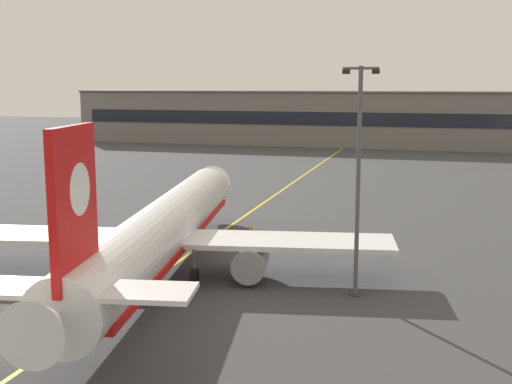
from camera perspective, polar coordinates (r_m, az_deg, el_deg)
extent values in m
plane|color=#3D3D3F|center=(37.21, -17.14, -12.26)|extent=(400.00, 400.00, 0.00)
cube|color=yellow|center=(63.28, -2.13, -2.86)|extent=(3.10, 179.98, 0.01)
cylinder|color=white|center=(46.19, -8.09, -3.15)|extent=(10.08, 36.11, 3.80)
cone|color=white|center=(64.75, -3.94, 0.55)|extent=(4.01, 3.20, 3.61)
cone|color=white|center=(28.40, -17.81, -10.78)|extent=(3.30, 3.26, 2.85)
cube|color=red|center=(46.43, -8.06, -4.41)|extent=(9.50, 33.26, 0.44)
cube|color=black|center=(62.80, -4.25, 0.88)|extent=(3.00, 1.58, 0.60)
cube|color=white|center=(46.95, -7.89, -4.01)|extent=(32.35, 10.36, 0.36)
cylinder|color=gray|center=(48.18, -15.35, -5.40)|extent=(2.90, 3.95, 2.30)
cylinder|color=black|center=(49.85, -14.58, -4.87)|extent=(1.96, 0.52, 1.95)
cylinder|color=gray|center=(45.22, -0.47, -6.03)|extent=(2.90, 3.95, 2.30)
cylinder|color=black|center=(46.99, -0.21, -5.43)|extent=(1.96, 0.52, 1.95)
cube|color=red|center=(30.53, -15.50, -1.19)|extent=(1.24, 4.80, 7.20)
cylinder|color=white|center=(30.68, -15.35, 0.24)|extent=(0.86, 2.44, 2.40)
cube|color=white|center=(30.87, -15.60, -8.15)|extent=(11.32, 4.69, 0.24)
cylinder|color=#4C4C51|center=(60.46, -4.71, -2.05)|extent=(0.24, 0.24, 1.60)
cylinder|color=black|center=(60.67, -4.69, -3.00)|extent=(0.55, 0.96, 0.90)
cylinder|color=#4C4C51|center=(45.44, -11.85, -5.71)|extent=(0.24, 0.24, 1.60)
cylinder|color=black|center=(45.74, -11.80, -7.07)|extent=(0.62, 1.35, 1.30)
cylinder|color=#4C4C51|center=(44.15, -5.38, -5.99)|extent=(0.24, 0.24, 1.60)
cylinder|color=black|center=(44.46, -5.35, -7.39)|extent=(0.62, 1.35, 1.30)
cylinder|color=#515156|center=(41.66, 8.83, 0.72)|extent=(0.28, 0.28, 14.51)
cylinder|color=#333338|center=(43.33, 8.59, -8.74)|extent=(0.90, 0.90, 0.10)
cube|color=#515156|center=(41.20, 9.08, 10.54)|extent=(2.20, 0.16, 0.16)
cube|color=black|center=(41.32, 7.82, 10.29)|extent=(0.44, 0.36, 0.28)
cube|color=black|center=(41.09, 10.34, 10.23)|extent=(0.44, 0.36, 0.28)
cone|color=orange|center=(61.15, -0.42, -3.04)|extent=(0.36, 0.36, 0.55)
cylinder|color=white|center=(61.14, -0.42, -3.01)|extent=(0.23, 0.23, 0.07)
cube|color=orange|center=(61.20, -0.42, -3.27)|extent=(0.44, 0.44, 0.03)
cube|color=slate|center=(142.23, 12.92, 6.06)|extent=(146.89, 12.00, 11.31)
cube|color=black|center=(136.18, 12.77, 6.10)|extent=(141.02, 0.12, 2.80)
cube|color=#4E4A47|center=(142.03, 13.00, 8.42)|extent=(147.29, 12.40, 0.40)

